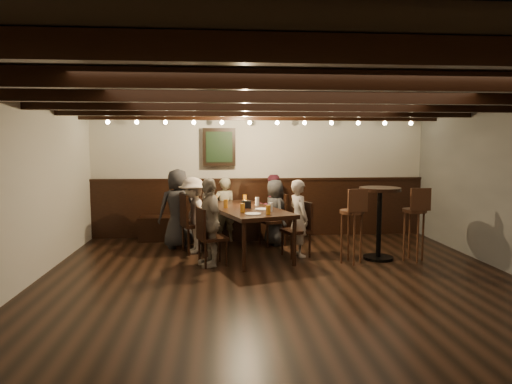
{
  "coord_description": "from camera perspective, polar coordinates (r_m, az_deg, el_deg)",
  "views": [
    {
      "loc": [
        -0.82,
        -5.39,
        1.8
      ],
      "look_at": [
        -0.27,
        1.3,
        1.1
      ],
      "focal_mm": 32.0,
      "sensor_mm": 36.0,
      "label": 1
    }
  ],
  "objects": [
    {
      "name": "room",
      "position": [
        7.66,
        -0.71,
        0.52
      ],
      "size": [
        7.0,
        7.0,
        7.0
      ],
      "color": "black",
      "rests_on": "ground"
    },
    {
      "name": "dining_table",
      "position": [
        7.45,
        -1.37,
        -2.47
      ],
      "size": [
        1.52,
        2.24,
        0.77
      ],
      "rotation": [
        0.0,
        0.0,
        0.32
      ],
      "color": "black",
      "rests_on": "floor"
    },
    {
      "name": "chair_left_near",
      "position": [
        7.71,
        -7.6,
        -5.28
      ],
      "size": [
        0.57,
        0.57,
        0.99
      ],
      "rotation": [
        0.0,
        0.0,
        -1.25
      ],
      "color": "black",
      "rests_on": "floor"
    },
    {
      "name": "chair_left_far",
      "position": [
        6.88,
        -5.58,
        -6.95
      ],
      "size": [
        0.5,
        0.5,
        0.87
      ],
      "rotation": [
        0.0,
        0.0,
        -1.25
      ],
      "color": "black",
      "rests_on": "floor"
    },
    {
      "name": "chair_right_near",
      "position": [
        8.21,
        2.17,
        -4.69
      ],
      "size": [
        0.53,
        0.53,
        0.92
      ],
      "rotation": [
        0.0,
        0.0,
        1.89
      ],
      "color": "black",
      "rests_on": "floor"
    },
    {
      "name": "chair_right_far",
      "position": [
        7.42,
        5.13,
        -5.96
      ],
      "size": [
        0.51,
        0.51,
        0.88
      ],
      "rotation": [
        0.0,
        0.0,
        1.89
      ],
      "color": "black",
      "rests_on": "floor"
    },
    {
      "name": "person_bench_left",
      "position": [
        8.04,
        -9.73,
        -2.05
      ],
      "size": [
        0.78,
        0.63,
        1.38
      ],
      "primitive_type": "imported",
      "rotation": [
        0.0,
        0.0,
        3.46
      ],
      "color": "#272729",
      "rests_on": "floor"
    },
    {
      "name": "person_bench_centre",
      "position": [
        8.44,
        -3.99,
        -2.24
      ],
      "size": [
        0.5,
        0.41,
        1.19
      ],
      "primitive_type": "imported",
      "rotation": [
        0.0,
        0.0,
        3.46
      ],
      "color": "slate",
      "rests_on": "floor"
    },
    {
      "name": "person_bench_right",
      "position": [
        8.63,
        2.0,
        -1.9
      ],
      "size": [
        0.72,
        0.63,
        1.24
      ],
      "primitive_type": "imported",
      "rotation": [
        0.0,
        0.0,
        3.46
      ],
      "color": "maroon",
      "rests_on": "floor"
    },
    {
      "name": "person_left_near",
      "position": [
        7.65,
        -7.85,
        -2.86
      ],
      "size": [
        0.7,
        0.92,
        1.27
      ],
      "primitive_type": "imported",
      "rotation": [
        0.0,
        0.0,
        -1.25
      ],
      "color": "#AFA194",
      "rests_on": "floor"
    },
    {
      "name": "person_left_far",
      "position": [
        6.79,
        -5.86,
        -3.76
      ],
      "size": [
        0.54,
        0.83,
        1.31
      ],
      "primitive_type": "imported",
      "rotation": [
        0.0,
        0.0,
        -1.25
      ],
      "color": "gray",
      "rests_on": "floor"
    },
    {
      "name": "person_right_near",
      "position": [
        8.17,
        2.37,
        -2.56
      ],
      "size": [
        0.54,
        0.66,
        1.18
      ],
      "primitive_type": "imported",
      "rotation": [
        0.0,
        0.0,
        1.89
      ],
      "color": "#28282A",
      "rests_on": "floor"
    },
    {
      "name": "person_right_far",
      "position": [
        7.37,
        5.37,
        -3.27
      ],
      "size": [
        0.42,
        0.52,
        1.24
      ],
      "primitive_type": "imported",
      "rotation": [
        0.0,
        0.0,
        1.89
      ],
      "color": "#A79A8D",
      "rests_on": "floor"
    },
    {
      "name": "pint_a",
      "position": [
        7.99,
        -5.09,
        -0.95
      ],
      "size": [
        0.07,
        0.07,
        0.14
      ],
      "primitive_type": "cylinder",
      "color": "#BF7219",
      "rests_on": "dining_table"
    },
    {
      "name": "pint_b",
      "position": [
        8.12,
        -1.42,
        -0.81
      ],
      "size": [
        0.07,
        0.07,
        0.14
      ],
      "primitive_type": "cylinder",
      "color": "#BF7219",
      "rests_on": "dining_table"
    },
    {
      "name": "pint_c",
      "position": [
        7.42,
        -3.81,
        -1.47
      ],
      "size": [
        0.07,
        0.07,
        0.14
      ],
      "primitive_type": "cylinder",
      "color": "#BF7219",
      "rests_on": "dining_table"
    },
    {
      "name": "pint_d",
      "position": [
        7.73,
        0.16,
        -1.16
      ],
      "size": [
        0.07,
        0.07,
        0.14
      ],
      "primitive_type": "cylinder",
      "color": "silver",
      "rests_on": "dining_table"
    },
    {
      "name": "pint_e",
      "position": [
        6.93,
        -1.69,
        -1.99
      ],
      "size": [
        0.07,
        0.07,
        0.14
      ],
      "primitive_type": "cylinder",
      "color": "#BF7219",
      "rests_on": "dining_table"
    },
    {
      "name": "pint_f",
      "position": [
        7.01,
        1.81,
        -1.91
      ],
      "size": [
        0.07,
        0.07,
        0.14
      ],
      "primitive_type": "cylinder",
      "color": "silver",
      "rests_on": "dining_table"
    },
    {
      "name": "pint_g",
      "position": [
        6.72,
        1.54,
        -2.24
      ],
      "size": [
        0.07,
        0.07,
        0.14
      ],
      "primitive_type": "cylinder",
      "color": "#BF7219",
      "rests_on": "dining_table"
    },
    {
      "name": "plate_near",
      "position": [
        6.74,
        -0.36,
        -2.75
      ],
      "size": [
        0.24,
        0.24,
        0.01
      ],
      "primitive_type": "cylinder",
      "color": "white",
      "rests_on": "dining_table"
    },
    {
      "name": "plate_far",
      "position": [
        7.23,
        0.84,
        -2.15
      ],
      "size": [
        0.24,
        0.24,
        0.01
      ],
      "primitive_type": "cylinder",
      "color": "white",
      "rests_on": "dining_table"
    },
    {
      "name": "condiment_caddy",
      "position": [
        7.38,
        -1.22,
        -1.57
      ],
      "size": [
        0.15,
        0.1,
        0.12
      ],
      "primitive_type": "cube",
      "color": "black",
      "rests_on": "dining_table"
    },
    {
      "name": "candle",
      "position": [
        7.76,
        -1.36,
        -1.47
      ],
      "size": [
        0.05,
        0.05,
        0.05
      ],
      "primitive_type": "cylinder",
      "color": "beige",
      "rests_on": "dining_table"
    },
    {
      "name": "high_top_table",
      "position": [
        7.38,
        15.17,
        -2.46
      ],
      "size": [
        0.64,
        0.64,
        1.13
      ],
      "color": "black",
      "rests_on": "floor"
    },
    {
      "name": "bar_stool_left",
      "position": [
        7.08,
        11.85,
        -5.34
      ],
      "size": [
        0.38,
        0.4,
        1.15
      ],
      "rotation": [
        0.0,
        0.0,
        0.21
      ],
      "color": "#392212",
      "rests_on": "floor"
    },
    {
      "name": "bar_stool_right",
      "position": [
        7.47,
        19.13,
        -4.95
      ],
      "size": [
        0.36,
        0.38,
        1.15
      ],
      "rotation": [
        0.0,
        0.0,
        0.07
      ],
      "color": "#392212",
      "rests_on": "floor"
    }
  ]
}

